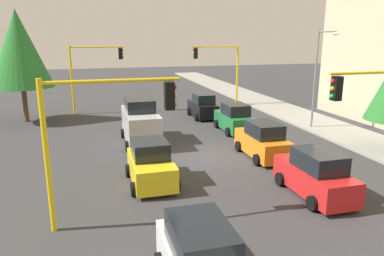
{
  "coord_description": "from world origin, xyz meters",
  "views": [
    {
      "loc": [
        18.09,
        -5.92,
        6.52
      ],
      "look_at": [
        -1.96,
        -0.33,
        1.2
      ],
      "focal_mm": 33.78,
      "sensor_mm": 36.0,
      "label": 1
    }
  ],
  "objects_px": {
    "traffic_signal_far_left": "(220,63)",
    "car_green": "(234,119)",
    "traffic_signal_far_right": "(93,66)",
    "car_orange": "(263,141)",
    "street_lamp_curbside": "(319,69)",
    "car_red": "(315,175)",
    "tree_opposite_side": "(19,49)",
    "car_black": "(203,107)",
    "car_yellow": "(151,164)",
    "traffic_signal_near_left": "(381,105)",
    "delivery_van_silver": "(140,123)",
    "traffic_signal_near_right": "(103,122)"
  },
  "relations": [
    {
      "from": "traffic_signal_far_right",
      "to": "car_yellow",
      "type": "height_order",
      "value": "traffic_signal_far_right"
    },
    {
      "from": "car_yellow",
      "to": "car_black",
      "type": "relative_size",
      "value": 0.98
    },
    {
      "from": "car_orange",
      "to": "car_black",
      "type": "relative_size",
      "value": 1.08
    },
    {
      "from": "car_green",
      "to": "car_red",
      "type": "bearing_deg",
      "value": -4.0
    },
    {
      "from": "car_black",
      "to": "traffic_signal_far_right",
      "type": "bearing_deg",
      "value": -117.16
    },
    {
      "from": "delivery_van_silver",
      "to": "car_green",
      "type": "bearing_deg",
      "value": 98.6
    },
    {
      "from": "car_yellow",
      "to": "delivery_van_silver",
      "type": "bearing_deg",
      "value": 176.19
    },
    {
      "from": "car_green",
      "to": "car_red",
      "type": "height_order",
      "value": "same"
    },
    {
      "from": "traffic_signal_near_left",
      "to": "car_orange",
      "type": "bearing_deg",
      "value": -152.9
    },
    {
      "from": "traffic_signal_far_right",
      "to": "street_lamp_curbside",
      "type": "relative_size",
      "value": 0.83
    },
    {
      "from": "car_green",
      "to": "car_yellow",
      "type": "relative_size",
      "value": 1.05
    },
    {
      "from": "traffic_signal_far_left",
      "to": "car_green",
      "type": "relative_size",
      "value": 1.51
    },
    {
      "from": "car_green",
      "to": "car_orange",
      "type": "bearing_deg",
      "value": -6.12
    },
    {
      "from": "traffic_signal_far_right",
      "to": "car_black",
      "type": "relative_size",
      "value": 1.57
    },
    {
      "from": "car_green",
      "to": "car_black",
      "type": "relative_size",
      "value": 1.03
    },
    {
      "from": "traffic_signal_near_left",
      "to": "car_black",
      "type": "xyz_separation_m",
      "value": [
        -15.66,
        -2.89,
        -2.84
      ]
    },
    {
      "from": "street_lamp_curbside",
      "to": "car_yellow",
      "type": "height_order",
      "value": "street_lamp_curbside"
    },
    {
      "from": "car_yellow",
      "to": "car_red",
      "type": "xyz_separation_m",
      "value": [
        3.14,
        6.39,
        0.0
      ]
    },
    {
      "from": "street_lamp_curbside",
      "to": "car_red",
      "type": "relative_size",
      "value": 1.74
    },
    {
      "from": "traffic_signal_near_left",
      "to": "car_red",
      "type": "relative_size",
      "value": 1.3
    },
    {
      "from": "traffic_signal_far_right",
      "to": "car_black",
      "type": "height_order",
      "value": "traffic_signal_far_right"
    },
    {
      "from": "traffic_signal_far_left",
      "to": "tree_opposite_side",
      "type": "xyz_separation_m",
      "value": [
        2.0,
        -16.71,
        1.53
      ]
    },
    {
      "from": "street_lamp_curbside",
      "to": "traffic_signal_far_left",
      "type": "bearing_deg",
      "value": -161.41
    },
    {
      "from": "tree_opposite_side",
      "to": "car_green",
      "type": "height_order",
      "value": "tree_opposite_side"
    },
    {
      "from": "tree_opposite_side",
      "to": "car_yellow",
      "type": "xyz_separation_m",
      "value": [
        14.78,
        7.41,
        -4.68
      ]
    },
    {
      "from": "tree_opposite_side",
      "to": "car_yellow",
      "type": "height_order",
      "value": "tree_opposite_side"
    },
    {
      "from": "car_black",
      "to": "car_green",
      "type": "bearing_deg",
      "value": 9.51
    },
    {
      "from": "traffic_signal_near_left",
      "to": "tree_opposite_side",
      "type": "bearing_deg",
      "value": -137.27
    },
    {
      "from": "car_green",
      "to": "car_red",
      "type": "distance_m",
      "value": 10.78
    },
    {
      "from": "car_red",
      "to": "car_orange",
      "type": "bearing_deg",
      "value": 178.31
    },
    {
      "from": "car_green",
      "to": "car_yellow",
      "type": "xyz_separation_m",
      "value": [
        7.61,
        -7.14,
        0.0
      ]
    },
    {
      "from": "traffic_signal_far_right",
      "to": "car_green",
      "type": "relative_size",
      "value": 1.52
    },
    {
      "from": "delivery_van_silver",
      "to": "car_green",
      "type": "height_order",
      "value": "delivery_van_silver"
    },
    {
      "from": "traffic_signal_far_left",
      "to": "street_lamp_curbside",
      "type": "relative_size",
      "value": 0.82
    },
    {
      "from": "car_green",
      "to": "car_orange",
      "type": "distance_m",
      "value": 5.63
    },
    {
      "from": "traffic_signal_far_right",
      "to": "car_yellow",
      "type": "bearing_deg",
      "value": 7.22
    },
    {
      "from": "traffic_signal_far_left",
      "to": "street_lamp_curbside",
      "type": "height_order",
      "value": "street_lamp_curbside"
    },
    {
      "from": "street_lamp_curbside",
      "to": "delivery_van_silver",
      "type": "distance_m",
      "value": 12.72
    },
    {
      "from": "traffic_signal_far_right",
      "to": "car_orange",
      "type": "relative_size",
      "value": 1.45
    },
    {
      "from": "traffic_signal_far_left",
      "to": "traffic_signal_near_right",
      "type": "xyz_separation_m",
      "value": [
        20.0,
        -11.33,
        -0.32
      ]
    },
    {
      "from": "delivery_van_silver",
      "to": "car_orange",
      "type": "xyz_separation_m",
      "value": [
        4.58,
        6.1,
        -0.39
      ]
    },
    {
      "from": "tree_opposite_side",
      "to": "traffic_signal_far_right",
      "type": "bearing_deg",
      "value": 110.72
    },
    {
      "from": "tree_opposite_side",
      "to": "traffic_signal_far_left",
      "type": "bearing_deg",
      "value": 96.83
    },
    {
      "from": "street_lamp_curbside",
      "to": "car_black",
      "type": "relative_size",
      "value": 1.9
    },
    {
      "from": "car_black",
      "to": "traffic_signal_far_left",
      "type": "bearing_deg",
      "value": 145.63
    },
    {
      "from": "tree_opposite_side",
      "to": "street_lamp_curbside",
      "type": "bearing_deg",
      "value": 67.45
    },
    {
      "from": "traffic_signal_far_left",
      "to": "delivery_van_silver",
      "type": "bearing_deg",
      "value": -41.0
    },
    {
      "from": "traffic_signal_far_left",
      "to": "car_green",
      "type": "distance_m",
      "value": 9.94
    },
    {
      "from": "traffic_signal_far_right",
      "to": "tree_opposite_side",
      "type": "xyz_separation_m",
      "value": [
        2.0,
        -5.29,
        1.5
      ]
    },
    {
      "from": "traffic_signal_far_right",
      "to": "car_green",
      "type": "height_order",
      "value": "traffic_signal_far_right"
    }
  ]
}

